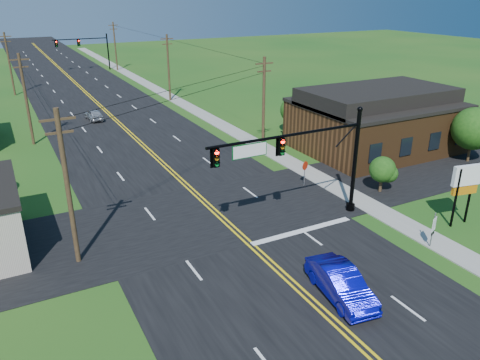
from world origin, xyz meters
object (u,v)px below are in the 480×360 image
signal_mast_far (84,47)px  blue_car (341,284)px  route_sign (433,228)px  signal_mast_main (301,157)px  stop_sign (305,168)px

signal_mast_far → blue_car: 79.82m
signal_mast_far → blue_car: bearing=-92.0°
route_sign → signal_mast_main: bearing=107.3°
signal_mast_main → signal_mast_far: (0.10, 72.00, -0.20)m
signal_mast_far → stop_sign: size_ratio=5.27×
route_sign → stop_sign: bearing=73.0°
blue_car → route_sign: size_ratio=2.05×
signal_mast_far → blue_car: (-2.79, -79.68, -3.75)m
blue_car → stop_sign: size_ratio=2.30×
signal_mast_main → blue_car: 9.05m
signal_mast_main → blue_car: (-2.69, -7.68, -3.96)m
signal_mast_main → blue_car: size_ratio=2.36×
signal_mast_main → stop_sign: bearing=51.5°
route_sign → stop_sign: (-1.16, 11.58, 0.14)m
signal_mast_far → route_sign: bearing=-86.2°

